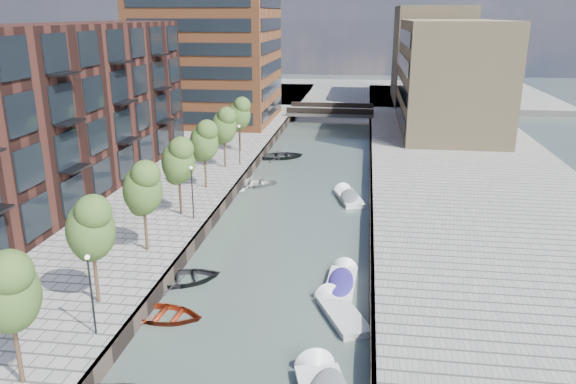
% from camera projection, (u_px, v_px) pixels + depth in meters
% --- Properties ---
extents(water, '(300.00, 300.00, 0.00)m').
position_uv_depth(water, '(310.00, 177.00, 56.71)').
color(water, '#38473F').
rests_on(water, ground).
extents(quay_right, '(20.00, 140.00, 1.00)m').
position_uv_depth(quay_right, '(474.00, 178.00, 54.47)').
color(quay_right, gray).
rests_on(quay_right, ground).
extents(quay_wall_left, '(0.25, 140.00, 1.00)m').
position_uv_depth(quay_wall_left, '(251.00, 170.00, 57.35)').
color(quay_wall_left, '#332823').
rests_on(quay_wall_left, ground).
extents(quay_wall_right, '(0.25, 140.00, 1.00)m').
position_uv_depth(quay_wall_right, '(371.00, 174.00, 55.76)').
color(quay_wall_right, '#332823').
rests_on(quay_wall_right, ground).
extents(far_closure, '(80.00, 40.00, 1.00)m').
position_uv_depth(far_closure, '(340.00, 93.00, 113.20)').
color(far_closure, gray).
rests_on(far_closure, ground).
extents(apartment_block, '(8.00, 38.00, 14.00)m').
position_uv_depth(apartment_block, '(64.00, 110.00, 47.45)').
color(apartment_block, black).
rests_on(apartment_block, quay_left).
extents(tower, '(18.00, 18.00, 30.00)m').
position_uv_depth(tower, '(207.00, 12.00, 77.68)').
color(tower, brown).
rests_on(tower, quay_left).
extents(tan_block_near, '(12.00, 25.00, 14.00)m').
position_uv_depth(tan_block_near, '(450.00, 76.00, 72.96)').
color(tan_block_near, '#947F5B').
rests_on(tan_block_near, quay_right).
extents(tan_block_far, '(12.00, 20.00, 16.00)m').
position_uv_depth(tan_block_far, '(430.00, 55.00, 97.20)').
color(tan_block_far, '#947F5B').
rests_on(tan_block_far, quay_right).
extents(bridge, '(13.00, 6.00, 1.30)m').
position_uv_depth(bridge, '(331.00, 111.00, 86.49)').
color(bridge, gray).
rests_on(bridge, ground).
extents(tree_0, '(2.50, 2.50, 5.95)m').
position_uv_depth(tree_0, '(7.00, 290.00, 22.22)').
color(tree_0, '#382619').
rests_on(tree_0, quay_left).
extents(tree_1, '(2.50, 2.50, 5.95)m').
position_uv_depth(tree_1, '(90.00, 226.00, 28.83)').
color(tree_1, '#382619').
rests_on(tree_1, quay_left).
extents(tree_2, '(2.50, 2.50, 5.95)m').
position_uv_depth(tree_2, '(142.00, 187.00, 35.44)').
color(tree_2, '#382619').
rests_on(tree_2, quay_left).
extents(tree_3, '(2.50, 2.50, 5.95)m').
position_uv_depth(tree_3, '(178.00, 160.00, 42.05)').
color(tree_3, '#382619').
rests_on(tree_3, quay_left).
extents(tree_4, '(2.50, 2.50, 5.95)m').
position_uv_depth(tree_4, '(204.00, 140.00, 48.66)').
color(tree_4, '#382619').
rests_on(tree_4, quay_left).
extents(tree_5, '(2.50, 2.50, 5.95)m').
position_uv_depth(tree_5, '(224.00, 125.00, 55.26)').
color(tree_5, '#382619').
rests_on(tree_5, quay_left).
extents(tree_6, '(2.50, 2.50, 5.95)m').
position_uv_depth(tree_6, '(239.00, 113.00, 61.87)').
color(tree_6, '#382619').
rests_on(tree_6, quay_left).
extents(lamp_0, '(0.24, 0.24, 4.12)m').
position_uv_depth(lamp_0, '(91.00, 286.00, 26.37)').
color(lamp_0, black).
rests_on(lamp_0, quay_left).
extents(lamp_1, '(0.24, 0.24, 4.12)m').
position_uv_depth(lamp_1, '(192.00, 187.00, 41.48)').
color(lamp_1, black).
rests_on(lamp_1, quay_left).
extents(lamp_2, '(0.24, 0.24, 4.12)m').
position_uv_depth(lamp_2, '(239.00, 141.00, 56.58)').
color(lamp_2, black).
rests_on(lamp_2, quay_left).
extents(sloop_1, '(5.70, 5.03, 0.98)m').
position_uv_depth(sloop_1, '(183.00, 282.00, 34.50)').
color(sloop_1, '#232326').
rests_on(sloop_1, ground).
extents(sloop_2, '(4.53, 3.36, 0.90)m').
position_uv_depth(sloop_2, '(164.00, 318.00, 30.38)').
color(sloop_2, maroon).
rests_on(sloop_2, ground).
extents(sloop_3, '(5.55, 4.74, 0.97)m').
position_uv_depth(sloop_3, '(254.00, 186.00, 53.76)').
color(sloop_3, beige).
rests_on(sloop_3, ground).
extents(sloop_4, '(6.11, 5.20, 1.07)m').
position_uv_depth(sloop_4, '(281.00, 158.00, 64.06)').
color(sloop_4, black).
rests_on(sloop_4, ground).
extents(motorboat_2, '(3.40, 4.99, 1.58)m').
position_uv_depth(motorboat_2, '(339.00, 311.00, 30.89)').
color(motorboat_2, silver).
rests_on(motorboat_2, ground).
extents(motorboat_3, '(1.90, 4.87, 1.60)m').
position_uv_depth(motorboat_3, '(342.00, 282.00, 34.09)').
color(motorboat_3, white).
rests_on(motorboat_3, ground).
extents(motorboat_4, '(2.94, 5.17, 1.63)m').
position_uv_depth(motorboat_4, '(348.00, 197.00, 49.85)').
color(motorboat_4, white).
rests_on(motorboat_4, ground).
extents(car, '(2.64, 4.14, 1.31)m').
position_uv_depth(car, '(412.00, 127.00, 73.19)').
color(car, silver).
rests_on(car, quay_right).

